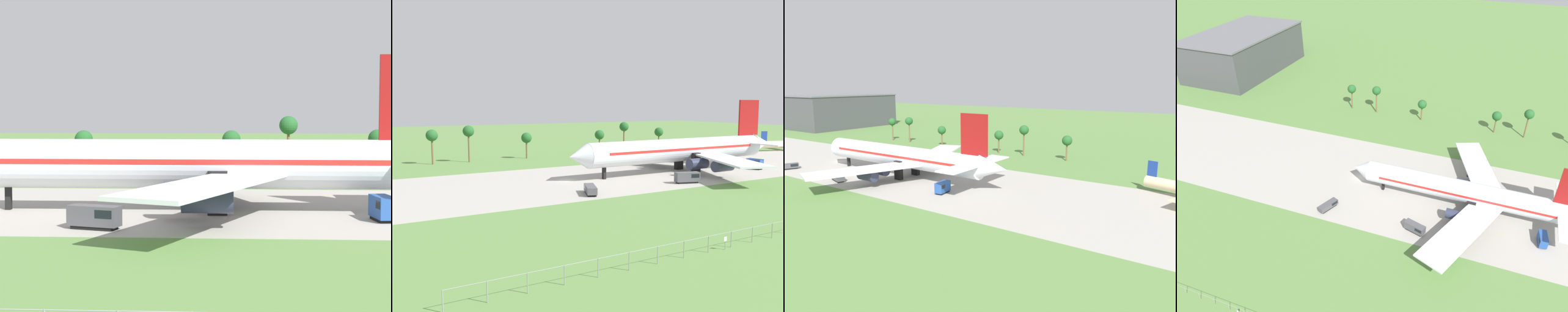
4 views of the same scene
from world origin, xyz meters
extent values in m
plane|color=#5B8442|center=(0.00, 0.00, 0.00)|extent=(600.00, 600.00, 0.00)
cube|color=#A8A399|center=(0.00, 0.00, 0.01)|extent=(320.00, 44.00, 0.02)
cylinder|color=silver|center=(33.21, -2.92, 6.04)|extent=(57.61, 6.23, 6.23)
cone|color=silver|center=(1.92, -2.92, 6.04)|extent=(4.98, 6.10, 6.10)
cube|color=red|center=(33.21, -2.92, 6.51)|extent=(48.97, 6.35, 0.62)
cube|color=silver|center=(35.32, -17.77, 4.95)|extent=(18.64, 30.58, 0.44)
cube|color=silver|center=(35.32, 11.94, 4.95)|extent=(18.64, 30.58, 0.44)
cylinder|color=#2D334C|center=(32.78, -10.39, 3.15)|extent=(5.60, 2.80, 2.80)
cylinder|color=#2D334C|center=(35.29, -16.61, 3.15)|extent=(5.60, 2.80, 2.80)
cylinder|color=#2D334C|center=(32.78, 4.56, 3.15)|extent=(5.60, 2.80, 2.80)
cylinder|color=#2D334C|center=(35.29, 10.78, 3.15)|extent=(5.60, 2.80, 2.80)
cube|color=black|center=(9.02, -2.92, 2.71)|extent=(0.70, 0.90, 5.42)
cube|color=black|center=(36.10, -6.34, 2.71)|extent=(2.40, 1.20, 5.42)
cube|color=black|center=(36.10, 0.51, 2.71)|extent=(2.40, 1.20, 5.42)
cube|color=black|center=(-3.01, -17.03, 0.20)|extent=(3.68, 5.60, 0.40)
cube|color=#4C4C51|center=(-3.01, -17.03, 1.10)|extent=(4.22, 6.55, 1.40)
cube|color=black|center=(-2.36, -15.43, 1.31)|extent=(2.72, 2.80, 0.90)
cube|color=black|center=(55.31, -9.79, 0.20)|extent=(2.29, 4.03, 0.40)
cube|color=#234C99|center=(55.31, -9.79, 1.67)|extent=(2.57, 4.73, 2.55)
cube|color=black|center=(55.48, -11.02, 2.06)|extent=(2.23, 1.83, 0.90)
cube|color=black|center=(23.09, -17.20, 0.20)|extent=(5.19, 3.14, 0.40)
cube|color=#4C4C51|center=(23.09, -17.20, 1.49)|extent=(6.07, 3.59, 2.19)
cube|color=black|center=(24.60, -17.66, 1.82)|extent=(2.52, 2.54, 0.90)
cylinder|color=gray|center=(-20.00, -55.00, 1.05)|extent=(0.10, 0.10, 2.10)
cylinder|color=gray|center=(-16.00, -55.00, 1.05)|extent=(0.10, 0.10, 2.10)
cylinder|color=gray|center=(-12.00, -55.00, 1.05)|extent=(0.10, 0.10, 2.10)
cylinder|color=gray|center=(-8.00, -55.00, 1.05)|extent=(0.10, 0.10, 2.10)
cube|color=white|center=(-5.39, -55.32, 1.40)|extent=(0.44, 0.03, 0.56)
cube|color=#47474C|center=(-94.59, 69.47, 9.71)|extent=(36.00, 60.00, 19.42)
cube|color=slate|center=(-94.59, 69.47, 19.82)|extent=(36.72, 61.20, 0.80)
cylinder|color=brown|center=(-22.69, 46.20, 4.18)|extent=(0.56, 0.56, 8.36)
sphere|color=#235B28|center=(-22.69, 46.20, 8.96)|extent=(3.60, 3.60, 3.60)
cylinder|color=brown|center=(37.42, 46.20, 3.26)|extent=(0.56, 0.56, 6.51)
sphere|color=#235B28|center=(37.42, 46.20, 7.11)|extent=(3.60, 3.60, 3.60)
cylinder|color=brown|center=(-11.46, 46.20, 4.67)|extent=(0.56, 0.56, 9.35)
sphere|color=#235B28|center=(-11.46, 46.20, 9.95)|extent=(3.60, 3.60, 3.60)
cylinder|color=brown|center=(48.51, 46.20, 4.65)|extent=(0.56, 0.56, 9.31)
sphere|color=#235B28|center=(48.51, 46.20, 9.91)|extent=(3.60, 3.60, 3.60)
cylinder|color=brown|center=(8.23, 46.20, 3.24)|extent=(0.56, 0.56, 6.47)
sphere|color=#235B28|center=(8.23, 46.20, 7.07)|extent=(3.60, 3.60, 3.60)
camera|label=1|loc=(38.33, -92.05, 12.86)|focal=65.00mm
camera|label=2|loc=(-46.96, -93.10, 18.28)|focal=40.00mm
camera|label=3|loc=(115.15, -80.74, 27.24)|focal=35.00mm
camera|label=4|loc=(39.21, -91.50, 73.81)|focal=35.00mm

